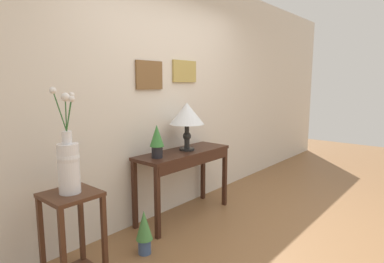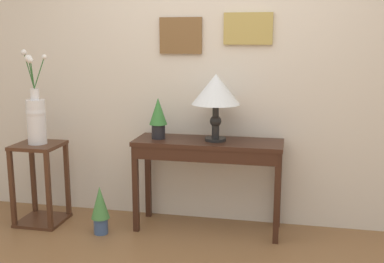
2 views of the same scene
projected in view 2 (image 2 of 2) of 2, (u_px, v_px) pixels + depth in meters
back_wall_with_art at (214, 59)px, 4.00m from camera, size 9.00×0.13×2.80m
console_table at (208, 154)px, 3.84m from camera, size 1.20×0.41×0.76m
table_lamp at (216, 92)px, 3.75m from camera, size 0.39×0.39×0.54m
potted_plant_on_console at (158, 116)px, 3.87m from camera, size 0.15×0.15×0.34m
pedestal_stand_left at (40, 183)px, 4.07m from camera, size 0.38×0.38×0.70m
flower_vase_tall at (36, 116)px, 3.95m from camera, size 0.20×0.17×0.78m
potted_plant_floor at (100, 208)px, 3.85m from camera, size 0.15×0.15×0.40m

